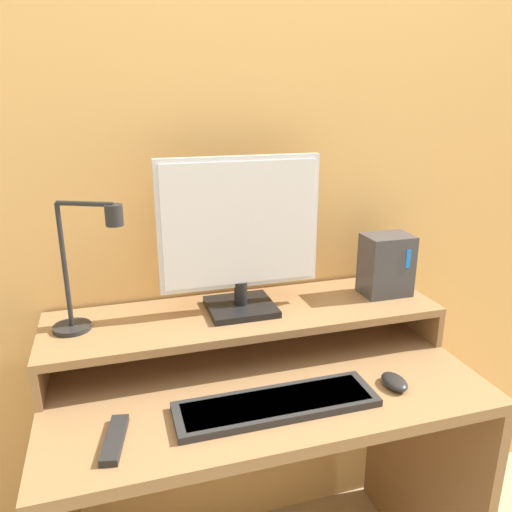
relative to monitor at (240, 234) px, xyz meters
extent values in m
cube|color=#E5AD60|center=(0.01, 0.17, 0.14)|extent=(6.00, 0.05, 2.50)
cube|color=olive|center=(0.01, -0.15, -0.35)|extent=(1.08, 0.59, 0.03)
cube|color=olive|center=(0.54, -0.15, -0.74)|extent=(0.03, 0.59, 0.74)
cube|color=olive|center=(-0.52, -0.01, -0.29)|extent=(0.02, 0.30, 0.10)
cube|color=olive|center=(0.54, -0.01, -0.29)|extent=(0.02, 0.30, 0.10)
cube|color=olive|center=(0.01, -0.01, -0.23)|extent=(1.08, 0.30, 0.02)
cube|color=black|center=(0.00, 0.00, -0.21)|extent=(0.18, 0.17, 0.02)
cylinder|color=black|center=(0.00, 0.00, -0.17)|extent=(0.04, 0.04, 0.07)
cube|color=silver|center=(0.00, 0.00, 0.03)|extent=(0.43, 0.02, 0.35)
cube|color=silver|center=(0.00, -0.01, 0.03)|extent=(0.41, 0.01, 0.33)
cylinder|color=black|center=(-0.44, 0.00, -0.21)|extent=(0.09, 0.09, 0.01)
cylinder|color=black|center=(-0.44, 0.00, -0.05)|extent=(0.01, 0.01, 0.32)
cylinder|color=black|center=(-0.38, -0.02, 0.11)|extent=(0.13, 0.07, 0.01)
cylinder|color=black|center=(-0.32, -0.05, 0.08)|extent=(0.04, 0.04, 0.05)
cube|color=#3D3D42|center=(0.44, -0.01, -0.13)|extent=(0.14, 0.10, 0.18)
cube|color=#1972F2|center=(0.48, -0.06, -0.10)|extent=(0.01, 0.00, 0.05)
cube|color=#282828|center=(0.00, -0.30, -0.33)|extent=(0.47, 0.13, 0.02)
cube|color=black|center=(0.00, -0.30, -0.32)|extent=(0.43, 0.11, 0.01)
ellipsoid|color=black|center=(0.31, -0.30, -0.32)|extent=(0.06, 0.09, 0.03)
cube|color=black|center=(-0.36, -0.32, -0.33)|extent=(0.07, 0.15, 0.02)
camera|label=1|loc=(-0.33, -1.23, 0.35)|focal=35.00mm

